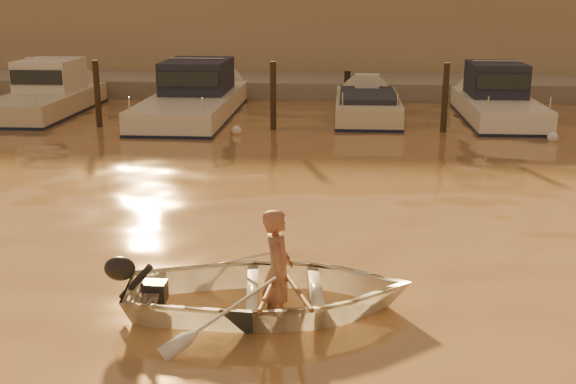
# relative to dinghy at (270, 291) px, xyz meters

# --- Properties ---
(ground_plane) EXTENTS (160.00, 160.00, 0.00)m
(ground_plane) POSITION_rel_dinghy_xyz_m (-0.98, -1.27, -0.26)
(ground_plane) COLOR olive
(ground_plane) RESTS_ON ground
(dinghy) EXTENTS (3.96, 3.03, 0.76)m
(dinghy) POSITION_rel_dinghy_xyz_m (0.00, 0.00, 0.00)
(dinghy) COLOR white
(dinghy) RESTS_ON ground_plane
(person) EXTENTS (0.46, 0.65, 1.66)m
(person) POSITION_rel_dinghy_xyz_m (0.10, 0.01, 0.27)
(person) COLOR #97614B
(person) RESTS_ON dinghy
(outboard_motor) EXTENTS (0.94, 0.50, 0.70)m
(outboard_motor) POSITION_rel_dinghy_xyz_m (-1.49, -0.17, 0.02)
(outboard_motor) COLOR black
(outboard_motor) RESTS_ON dinghy
(oar_port) EXTENTS (0.72, 2.01, 0.13)m
(oar_port) POSITION_rel_dinghy_xyz_m (0.25, 0.03, 0.16)
(oar_port) COLOR brown
(oar_port) RESTS_ON dinghy
(oar_starboard) EXTENTS (0.19, 2.10, 0.13)m
(oar_starboard) POSITION_rel_dinghy_xyz_m (0.05, 0.01, 0.16)
(oar_starboard) COLOR brown
(oar_starboard) RESTS_ON dinghy
(moored_boat_1) EXTENTS (2.26, 6.71, 1.75)m
(moored_boat_1) POSITION_rel_dinghy_xyz_m (-9.04, 14.73, 0.36)
(moored_boat_1) COLOR beige
(moored_boat_1) RESTS_ON ground_plane
(moored_boat_2) EXTENTS (2.59, 8.56, 1.75)m
(moored_boat_2) POSITION_rel_dinghy_xyz_m (-4.02, 14.73, 0.36)
(moored_boat_2) COLOR silver
(moored_boat_2) RESTS_ON ground_plane
(moored_boat_3) EXTENTS (1.99, 5.77, 0.95)m
(moored_boat_3) POSITION_rel_dinghy_xyz_m (1.66, 14.73, -0.04)
(moored_boat_3) COLOR beige
(moored_boat_3) RESTS_ON ground_plane
(moored_boat_4) EXTENTS (2.13, 6.60, 1.75)m
(moored_boat_4) POSITION_rel_dinghy_xyz_m (5.80, 14.73, 0.36)
(moored_boat_4) COLOR white
(moored_boat_4) RESTS_ON ground_plane
(piling_1) EXTENTS (0.18, 0.18, 2.20)m
(piling_1) POSITION_rel_dinghy_xyz_m (-6.48, 12.53, 0.64)
(piling_1) COLOR #2D2319
(piling_1) RESTS_ON ground_plane
(piling_2) EXTENTS (0.18, 0.18, 2.20)m
(piling_2) POSITION_rel_dinghy_xyz_m (-1.18, 12.53, 0.64)
(piling_2) COLOR #2D2319
(piling_2) RESTS_ON ground_plane
(piling_3) EXTENTS (0.18, 0.18, 2.20)m
(piling_3) POSITION_rel_dinghy_xyz_m (3.82, 12.53, 0.64)
(piling_3) COLOR #2D2319
(piling_3) RESTS_ON ground_plane
(fender_b) EXTENTS (0.30, 0.30, 0.30)m
(fender_b) POSITION_rel_dinghy_xyz_m (-9.04, 12.22, -0.16)
(fender_b) COLOR orange
(fender_b) RESTS_ON ground_plane
(fender_c) EXTENTS (0.30, 0.30, 0.30)m
(fender_c) POSITION_rel_dinghy_xyz_m (-2.16, 11.70, -0.16)
(fender_c) COLOR silver
(fender_c) RESTS_ON ground_plane
(fender_d) EXTENTS (0.30, 0.30, 0.30)m
(fender_d) POSITION_rel_dinghy_xyz_m (1.55, 12.41, -0.16)
(fender_d) COLOR #C78617
(fender_d) RESTS_ON ground_plane
(fender_e) EXTENTS (0.30, 0.30, 0.30)m
(fender_e) POSITION_rel_dinghy_xyz_m (6.66, 11.43, -0.16)
(fender_e) COLOR silver
(fender_e) RESTS_ON ground_plane
(quay) EXTENTS (52.00, 4.00, 1.00)m
(quay) POSITION_rel_dinghy_xyz_m (-0.98, 20.23, -0.11)
(quay) COLOR gray
(quay) RESTS_ON ground_plane
(waterfront_building) EXTENTS (46.00, 7.00, 4.80)m
(waterfront_building) POSITION_rel_dinghy_xyz_m (-0.98, 25.73, 2.14)
(waterfront_building) COLOR #9E8466
(waterfront_building) RESTS_ON quay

